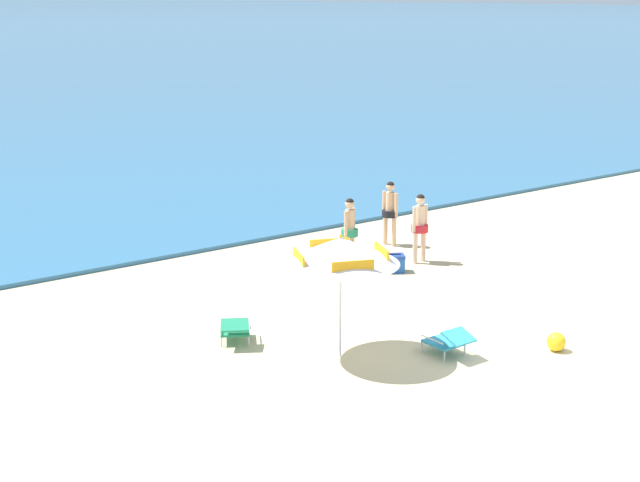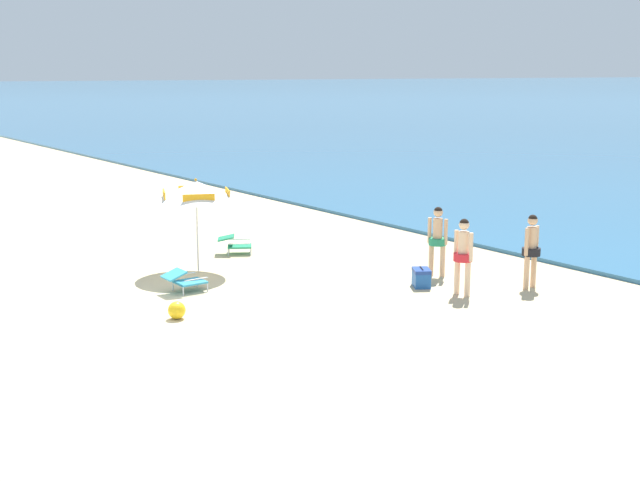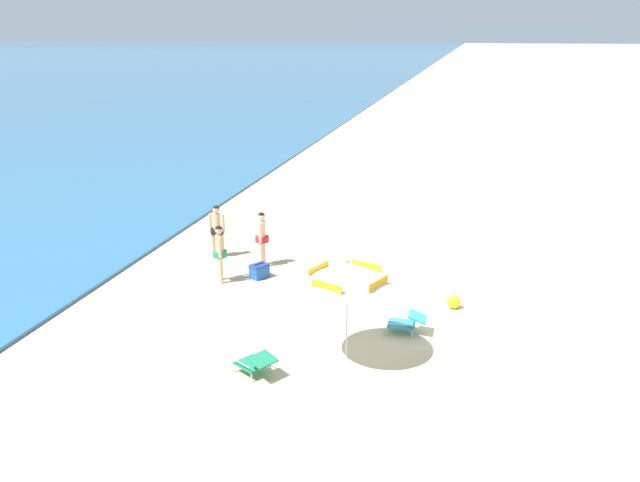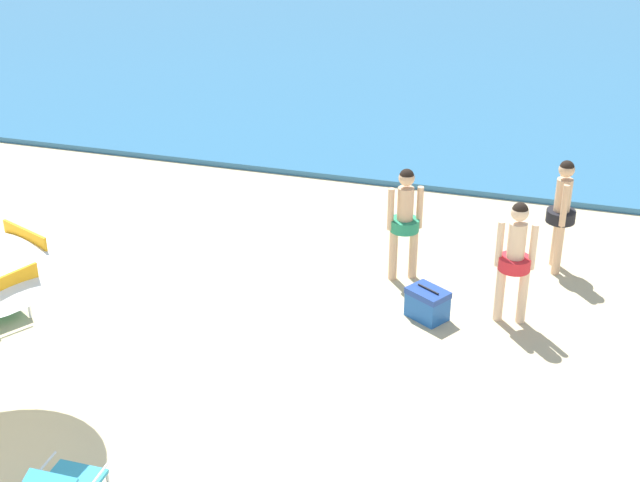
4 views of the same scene
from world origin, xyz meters
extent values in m
plane|color=#CCB78C|center=(0.00, 0.00, 0.00)|extent=(800.00, 800.00, 0.00)
cylinder|color=silver|center=(-2.56, 2.34, 1.07)|extent=(0.04, 0.04, 2.13)
cone|color=white|center=(-2.56, 2.34, 1.91)|extent=(2.86, 2.86, 0.48)
cube|color=orange|center=(-2.28, 3.01, 1.80)|extent=(0.67, 0.30, 0.25)
cube|color=orange|center=(-3.23, 2.62, 1.80)|extent=(0.30, 0.67, 0.25)
cube|color=orange|center=(-2.83, 1.67, 1.80)|extent=(0.67, 0.30, 0.25)
cube|color=orange|center=(-1.89, 2.06, 1.80)|extent=(0.30, 0.67, 0.25)
sphere|color=orange|center=(-2.56, 2.34, 2.16)|extent=(0.06, 0.06, 0.06)
cube|color=#1E7F56|center=(-3.62, 4.08, 0.20)|extent=(0.76, 0.78, 0.04)
cube|color=#1E7F56|center=(-3.80, 3.79, 0.43)|extent=(0.64, 0.62, 0.12)
cylinder|color=silver|center=(-3.68, 4.45, 0.09)|extent=(0.03, 0.03, 0.18)
cylinder|color=silver|center=(-3.26, 4.19, 0.09)|extent=(0.03, 0.03, 0.18)
cylinder|color=silver|center=(-3.97, 3.96, 0.09)|extent=(0.03, 0.03, 0.18)
cylinder|color=silver|center=(-3.56, 3.71, 0.09)|extent=(0.03, 0.03, 0.18)
cylinder|color=silver|center=(-3.86, 4.22, 0.32)|extent=(0.30, 0.47, 0.02)
cylinder|color=silver|center=(-3.38, 3.93, 0.32)|extent=(0.30, 0.47, 0.02)
cube|color=teal|center=(-1.03, 1.36, 0.20)|extent=(0.52, 0.60, 0.04)
cube|color=teal|center=(-1.03, 0.99, 0.42)|extent=(0.50, 0.41, 0.17)
cylinder|color=silver|center=(-1.27, 1.65, 0.09)|extent=(0.03, 0.03, 0.18)
cylinder|color=silver|center=(-0.78, 1.65, 0.09)|extent=(0.03, 0.03, 0.18)
cylinder|color=silver|center=(-1.28, 1.08, 0.09)|extent=(0.03, 0.03, 0.18)
cylinder|color=silver|center=(-0.79, 1.08, 0.09)|extent=(0.03, 0.03, 0.18)
cylinder|color=silver|center=(-1.31, 1.36, 0.32)|extent=(0.03, 0.54, 0.02)
cylinder|color=silver|center=(-0.75, 1.36, 0.32)|extent=(0.03, 0.54, 0.02)
cylinder|color=beige|center=(2.43, 5.84, 0.40)|extent=(0.12, 0.12, 0.80)
cylinder|color=beige|center=(2.71, 5.86, 0.40)|extent=(0.12, 0.12, 0.80)
cylinder|color=red|center=(2.57, 5.85, 0.82)|extent=(0.40, 0.40, 0.17)
cylinder|color=beige|center=(2.57, 5.85, 1.08)|extent=(0.22, 0.22, 0.56)
cylinder|color=beige|center=(2.37, 5.84, 1.06)|extent=(0.09, 0.09, 0.60)
cylinder|color=beige|center=(2.76, 5.87, 1.06)|extent=(0.09, 0.09, 0.60)
sphere|color=beige|center=(2.57, 5.85, 1.50)|extent=(0.22, 0.22, 0.22)
sphere|color=black|center=(2.57, 5.85, 1.53)|extent=(0.20, 0.20, 0.20)
cylinder|color=#D8A87F|center=(3.01, 7.57, 0.40)|extent=(0.12, 0.12, 0.79)
cylinder|color=#D8A87F|center=(3.05, 7.29, 0.40)|extent=(0.12, 0.12, 0.79)
cylinder|color=black|center=(3.03, 7.43, 0.81)|extent=(0.40, 0.40, 0.16)
cylinder|color=#D8A87F|center=(3.03, 7.43, 1.07)|extent=(0.22, 0.22, 0.56)
cylinder|color=#D8A87F|center=(3.00, 7.62, 1.06)|extent=(0.09, 0.09, 0.59)
cylinder|color=#D8A87F|center=(3.06, 7.23, 1.06)|extent=(0.09, 0.09, 0.59)
sphere|color=#D8A87F|center=(3.03, 7.43, 1.49)|extent=(0.21, 0.21, 0.21)
sphere|color=black|center=(3.03, 7.43, 1.52)|extent=(0.20, 0.20, 0.20)
cylinder|color=#D8A87F|center=(1.17, 6.62, 0.39)|extent=(0.11, 0.11, 0.78)
cylinder|color=#D8A87F|center=(0.92, 6.51, 0.39)|extent=(0.11, 0.11, 0.78)
cylinder|color=#23845B|center=(1.05, 6.57, 0.80)|extent=(0.39, 0.39, 0.16)
cylinder|color=#D8A87F|center=(1.05, 6.57, 1.06)|extent=(0.22, 0.22, 0.56)
cylinder|color=#D8A87F|center=(1.23, 6.65, 1.05)|extent=(0.08, 0.08, 0.59)
cylinder|color=#D8A87F|center=(0.87, 6.48, 1.05)|extent=(0.08, 0.08, 0.59)
sphere|color=#D8A87F|center=(1.05, 6.57, 1.48)|extent=(0.21, 0.21, 0.21)
sphere|color=black|center=(1.05, 6.57, 1.51)|extent=(0.20, 0.20, 0.20)
cube|color=#1E56A8|center=(1.56, 5.62, 0.16)|extent=(0.59, 0.54, 0.32)
cube|color=navy|center=(1.56, 5.62, 0.36)|extent=(0.60, 0.56, 0.08)
cylinder|color=black|center=(1.56, 5.62, 0.42)|extent=(0.30, 0.20, 0.02)
sphere|color=yellow|center=(0.64, 0.24, 0.17)|extent=(0.34, 0.34, 0.34)
camera|label=1|loc=(-12.05, -9.63, 6.13)|focal=52.76mm
camera|label=2|loc=(14.39, -6.27, 4.59)|focal=46.23mm
camera|label=3|loc=(-14.89, 0.02, 6.58)|focal=37.03mm
camera|label=4|loc=(3.09, -4.28, 6.03)|focal=51.25mm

